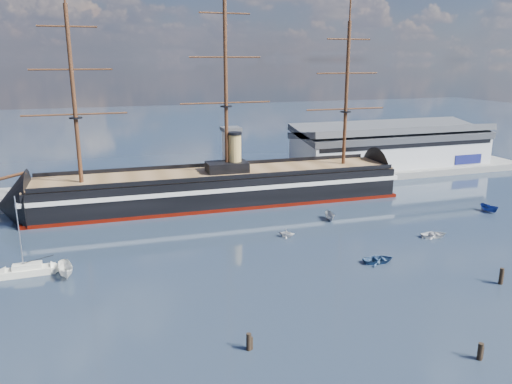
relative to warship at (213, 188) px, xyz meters
name	(u,v)px	position (x,y,z in m)	size (l,w,h in m)	color
ground	(260,226)	(5.47, -20.00, -4.04)	(600.00, 600.00, 0.00)	#1E2D43
quay	(252,184)	(15.47, 16.00, -4.04)	(180.00, 18.00, 2.00)	slate
warehouse	(391,145)	(63.47, 20.00, 3.95)	(63.00, 21.00, 11.60)	#B7BABC
quay_tower	(231,154)	(8.47, 13.00, 5.72)	(5.00, 5.00, 15.00)	silver
warship	(213,188)	(0.00, 0.00, 0.00)	(113.08, 18.58, 53.94)	black
sailboat	(28,270)	(-39.18, -31.59, -3.17)	(8.53, 2.61, 13.59)	silver
motorboat_a	(66,277)	(-33.14, -34.49, -4.04)	(6.90, 2.53, 2.76)	white
motorboat_b	(379,262)	(18.82, -45.51, -4.04)	(3.50, 1.40, 1.64)	#2F517D
motorboat_c	(330,220)	(21.54, -21.14, -4.04)	(5.36, 1.97, 2.15)	gray
motorboat_d	(287,237)	(8.29, -28.31, -4.04)	(5.21, 2.26, 1.91)	silver
motorboat_e	(434,237)	(36.44, -37.73, -4.04)	(3.30, 1.32, 1.54)	silver
motorboat_f	(489,212)	(59.65, -27.40, -4.04)	(5.42, 1.99, 2.17)	navy
piling_near_left	(249,350)	(-11.15, -64.35, -4.04)	(0.64, 0.64, 2.94)	black
piling_near_mid	(479,360)	(14.25, -74.98, -4.04)	(0.64, 0.64, 2.86)	black
piling_near_right	(500,284)	(32.43, -59.29, -4.04)	(0.64, 0.64, 3.41)	black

